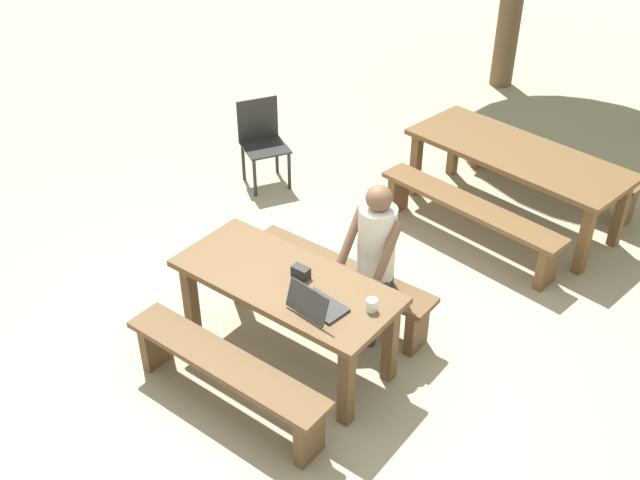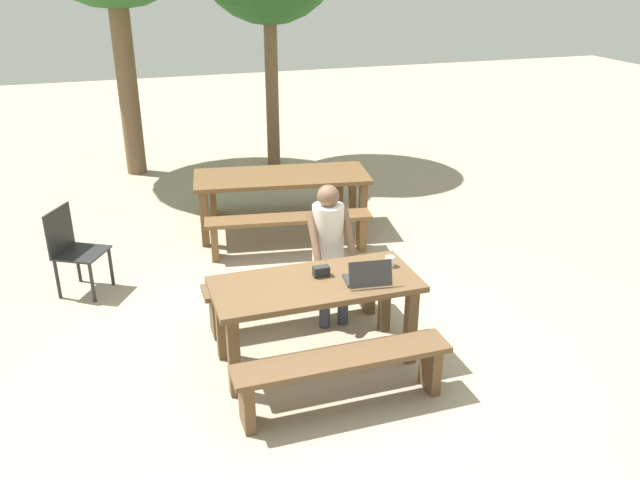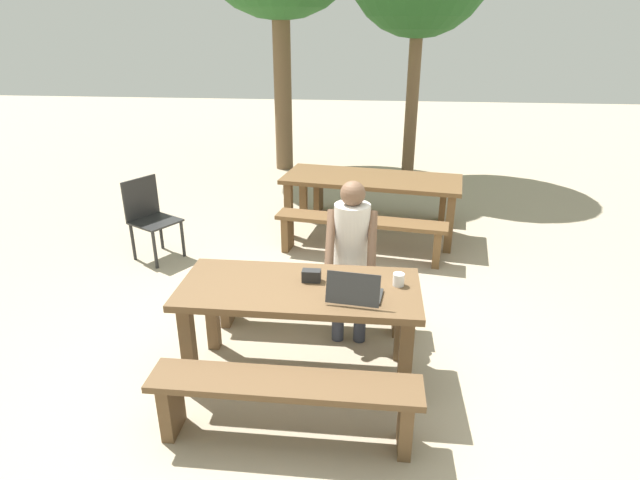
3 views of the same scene
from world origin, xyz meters
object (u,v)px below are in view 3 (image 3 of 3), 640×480
object	(u,v)px
person_seated	(351,249)
plastic_chair	(150,216)
laptop	(355,292)
small_pouch	(311,276)
picnic_table_mid	(372,185)
coffee_mug	(399,280)
picnic_table_front	(300,301)

from	to	relation	value
person_seated	plastic_chair	world-z (taller)	person_seated
laptop	small_pouch	size ratio (longest dim) A/B	2.87
plastic_chair	picnic_table_mid	distance (m)	2.59
person_seated	picnic_table_mid	bearing A→B (deg)	86.39
laptop	person_seated	world-z (taller)	person_seated
small_pouch	plastic_chair	size ratio (longest dim) A/B	0.15
coffee_mug	person_seated	world-z (taller)	person_seated
person_seated	picnic_table_mid	xyz separation A→B (m)	(0.14, 2.23, -0.13)
picnic_table_front	picnic_table_mid	size ratio (longest dim) A/B	0.76
plastic_chair	picnic_table_front	bearing A→B (deg)	-105.44
small_pouch	picnic_table_front	bearing A→B (deg)	-133.38
picnic_table_front	plastic_chair	size ratio (longest dim) A/B	1.90
small_pouch	plastic_chair	distance (m)	2.77
picnic_table_front	coffee_mug	distance (m)	0.72
person_seated	small_pouch	bearing A→B (deg)	-114.88
small_pouch	coffee_mug	xyz separation A→B (m)	(0.62, 0.00, 0.00)
person_seated	plastic_chair	bearing A→B (deg)	149.98
picnic_table_front	picnic_table_mid	world-z (taller)	picnic_table_front
laptop	coffee_mug	world-z (taller)	laptop
plastic_chair	laptop	bearing A→B (deg)	-102.34
laptop	picnic_table_front	bearing A→B (deg)	-14.44
laptop	plastic_chair	xyz separation A→B (m)	(-2.34, 2.11, -0.32)
picnic_table_front	picnic_table_mid	xyz separation A→B (m)	(0.47, 2.87, 0.01)
laptop	person_seated	size ratio (longest dim) A/B	0.29
laptop	picnic_table_mid	size ratio (longest dim) A/B	0.17
picnic_table_front	plastic_chair	xyz separation A→B (m)	(-1.94, 1.95, -0.15)
coffee_mug	person_seated	bearing A→B (deg)	122.76
coffee_mug	picnic_table_mid	bearing A→B (deg)	94.44
coffee_mug	plastic_chair	size ratio (longest dim) A/B	0.10
laptop	person_seated	bearing A→B (deg)	-78.65
laptop	picnic_table_mid	bearing A→B (deg)	-84.50
small_pouch	picnic_table_mid	distance (m)	2.82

